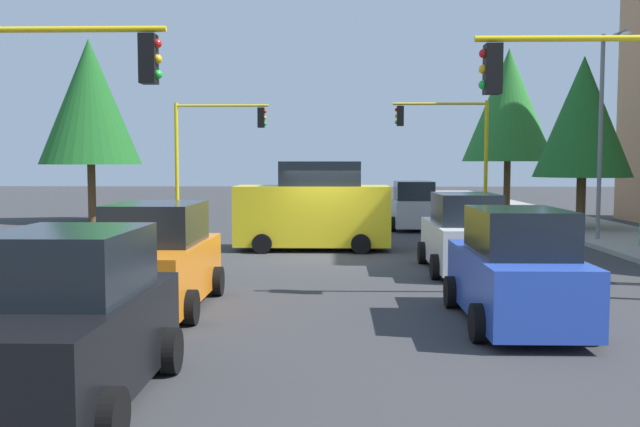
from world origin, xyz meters
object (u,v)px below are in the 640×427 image
at_px(tree_roadside_far, 509,105).
at_px(street_lamp_curbside, 606,114).
at_px(tree_opposite_side, 90,102).
at_px(car_black, 66,326).
at_px(traffic_signal_near_left, 610,110).
at_px(car_white, 464,236).
at_px(traffic_signal_near_right, 33,104).
at_px(delivery_van_yellow, 314,209).
at_px(traffic_signal_far_right, 213,137).
at_px(car_orange, 155,261).
at_px(car_blue, 516,272).
at_px(traffic_signal_far_left, 449,136).
at_px(car_silver, 413,207).
at_px(tree_roadside_mid, 583,117).

bearing_deg(tree_roadside_far, street_lamp_curbside, -1.19).
distance_m(tree_opposite_side, car_black, 25.84).
relative_size(traffic_signal_near_left, car_white, 1.28).
xyz_separation_m(traffic_signal_near_right, delivery_van_yellow, (-8.00, 5.27, -2.62)).
distance_m(traffic_signal_far_right, street_lamp_curbside, 18.16).
height_order(traffic_signal_near_right, street_lamp_curbside, street_lamp_curbside).
bearing_deg(car_orange, car_blue, 79.90).
relative_size(traffic_signal_near_left, street_lamp_curbside, 0.75).
height_order(traffic_signal_far_left, car_silver, traffic_signal_far_left).
xyz_separation_m(traffic_signal_near_right, street_lamp_curbside, (-9.61, 14.87, 0.45)).
bearing_deg(car_silver, car_orange, -22.52).
distance_m(traffic_signal_far_left, tree_opposite_side, 16.89).
bearing_deg(tree_roadside_far, car_orange, -26.83).
bearing_deg(tree_opposite_side, tree_roadside_far, 106.31).
relative_size(street_lamp_curbside, delivery_van_yellow, 1.46).
bearing_deg(car_black, tree_opposite_side, -160.98).
distance_m(traffic_signal_far_left, street_lamp_curbside, 10.97).
relative_size(tree_opposite_side, car_orange, 2.00).
distance_m(traffic_signal_near_right, tree_opposite_side, 18.84).
bearing_deg(tree_roadside_far, car_blue, -13.27).
distance_m(traffic_signal_far_right, car_orange, 21.24).
relative_size(traffic_signal_far_right, tree_roadside_far, 0.64).
bearing_deg(traffic_signal_near_left, car_black, -54.13).
bearing_deg(street_lamp_curbside, car_silver, -132.84).
height_order(traffic_signal_near_right, traffic_signal_far_left, traffic_signal_far_left).
distance_m(traffic_signal_near_left, tree_opposite_side, 24.57).
bearing_deg(car_blue, car_white, 178.35).
distance_m(traffic_signal_near_left, car_orange, 9.19).
height_order(car_black, car_orange, same).
height_order(tree_opposite_side, car_orange, tree_opposite_side).
relative_size(traffic_signal_far_right, street_lamp_curbside, 0.81).
height_order(traffic_signal_near_right, car_blue, traffic_signal_near_right).
bearing_deg(traffic_signal_far_right, tree_roadside_far, 104.75).
bearing_deg(car_silver, tree_roadside_mid, 81.95).
height_order(traffic_signal_far_left, car_orange, traffic_signal_far_left).
distance_m(traffic_signal_near_right, tree_roadside_far, 28.46).
distance_m(traffic_signal_far_right, car_white, 18.96).
distance_m(tree_roadside_mid, car_black, 24.01).
relative_size(street_lamp_curbside, car_blue, 1.71).
bearing_deg(car_white, car_orange, -55.29).
bearing_deg(street_lamp_curbside, tree_roadside_far, 178.81).
height_order(delivery_van_yellow, car_orange, delivery_van_yellow).
bearing_deg(street_lamp_curbside, traffic_signal_near_left, -20.36).
relative_size(tree_opposite_side, car_silver, 2.17).
bearing_deg(car_silver, car_blue, -0.35).
distance_m(tree_opposite_side, delivery_van_yellow, 15.17).
bearing_deg(car_silver, car_white, 0.31).
distance_m(tree_roadside_far, delivery_van_yellow, 19.35).
xyz_separation_m(tree_roadside_mid, car_silver, (-0.92, -6.53, -3.63)).
xyz_separation_m(delivery_van_yellow, car_silver, (-6.92, 3.87, -0.39)).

